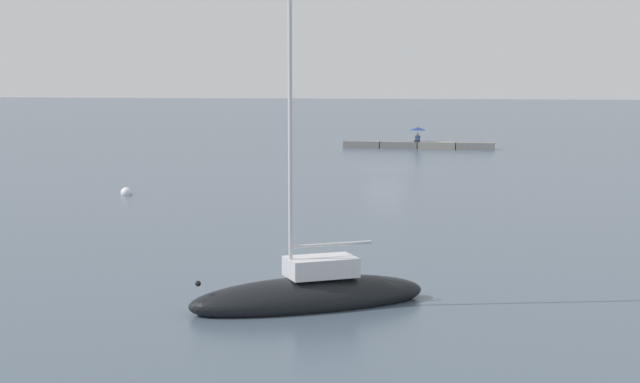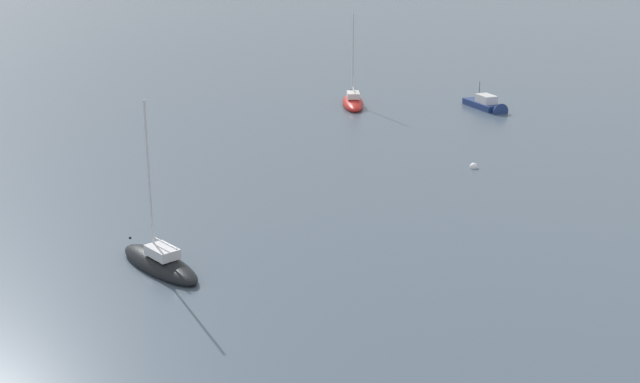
% 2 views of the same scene
% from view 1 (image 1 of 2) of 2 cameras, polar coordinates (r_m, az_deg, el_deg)
% --- Properties ---
extents(ground_plane, '(500.00, 500.00, 0.00)m').
position_cam_1_polar(ground_plane, '(63.27, 3.89, 1.37)').
color(ground_plane, '#475666').
extents(seawall_pier, '(12.98, 1.50, 0.59)m').
position_cam_1_polar(seawall_pier, '(82.65, 5.90, 2.78)').
color(seawall_pier, slate).
rests_on(seawall_pier, ground_plane).
extents(person_seated_blue_left, '(0.46, 0.65, 0.73)m').
position_cam_1_polar(person_seated_blue_left, '(82.47, 5.86, 3.16)').
color(person_seated_blue_left, '#1E2333').
rests_on(person_seated_blue_left, seawall_pier).
extents(umbrella_open_navy, '(1.44, 1.44, 1.31)m').
position_cam_1_polar(umbrella_open_navy, '(82.57, 5.89, 3.77)').
color(umbrella_open_navy, black).
rests_on(umbrella_open_navy, seawall_pier).
extents(sailboat_black_mid, '(6.33, 4.95, 8.95)m').
position_cam_1_polar(sailboat_black_mid, '(24.69, -0.60, -6.18)').
color(sailboat_black_mid, black).
rests_on(sailboat_black_mid, ground_plane).
extents(mooring_buoy_near, '(0.58, 0.58, 0.58)m').
position_cam_1_polar(mooring_buoy_near, '(49.68, -11.54, -0.08)').
color(mooring_buoy_near, white).
rests_on(mooring_buoy_near, ground_plane).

